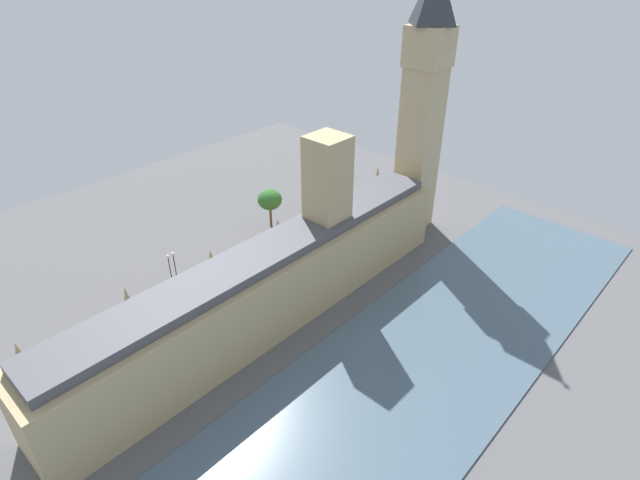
{
  "coord_description": "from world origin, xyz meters",
  "views": [
    {
      "loc": [
        -54.56,
        44.47,
        57.35
      ],
      "look_at": [
        1.0,
        -15.76,
        7.73
      ],
      "focal_mm": 28.43,
      "sensor_mm": 36.0,
      "label": 1
    }
  ],
  "objects_px": {
    "double_decker_bus_far_end": "(288,239)",
    "double_decker_bus_under_trees": "(148,312)",
    "car_silver_midblock": "(84,348)",
    "street_lamp_kerbside": "(169,263)",
    "pedestrian_corner": "(197,321)",
    "clock_tower": "(423,101)",
    "parliament_building": "(275,279)",
    "plane_tree_trailing": "(311,187)",
    "car_dark_green_opposite_hall": "(194,288)",
    "plane_tree_leading": "(270,200)",
    "pedestrian_by_river_gate": "(307,254)",
    "pedestrian_near_tower": "(110,365)",
    "street_lamp_slot_10": "(174,260)"
  },
  "relations": [
    {
      "from": "car_silver_midblock",
      "to": "street_lamp_kerbside",
      "type": "distance_m",
      "value": 21.78
    },
    {
      "from": "double_decker_bus_under_trees",
      "to": "plane_tree_leading",
      "type": "height_order",
      "value": "plane_tree_leading"
    },
    {
      "from": "double_decker_bus_far_end",
      "to": "car_dark_green_opposite_hall",
      "type": "bearing_deg",
      "value": 79.43
    },
    {
      "from": "pedestrian_near_tower",
      "to": "street_lamp_slot_10",
      "type": "relative_size",
      "value": 0.27
    },
    {
      "from": "pedestrian_corner",
      "to": "street_lamp_kerbside",
      "type": "height_order",
      "value": "street_lamp_kerbside"
    },
    {
      "from": "double_decker_bus_far_end",
      "to": "street_lamp_kerbside",
      "type": "relative_size",
      "value": 1.82
    },
    {
      "from": "double_decker_bus_under_trees",
      "to": "car_dark_green_opposite_hall",
      "type": "bearing_deg",
      "value": -83.43
    },
    {
      "from": "double_decker_bus_under_trees",
      "to": "car_silver_midblock",
      "type": "distance_m",
      "value": 11.0
    },
    {
      "from": "car_dark_green_opposite_hall",
      "to": "plane_tree_leading",
      "type": "bearing_deg",
      "value": -80.53
    },
    {
      "from": "parliament_building",
      "to": "plane_tree_trailing",
      "type": "xyz_separation_m",
      "value": [
        23.14,
        -33.25,
        -1.83
      ]
    },
    {
      "from": "street_lamp_kerbside",
      "to": "street_lamp_slot_10",
      "type": "bearing_deg",
      "value": -83.41
    },
    {
      "from": "pedestrian_corner",
      "to": "pedestrian_by_river_gate",
      "type": "bearing_deg",
      "value": 115.48
    },
    {
      "from": "pedestrian_corner",
      "to": "plane_tree_trailing",
      "type": "bearing_deg",
      "value": 132.68
    },
    {
      "from": "pedestrian_near_tower",
      "to": "street_lamp_kerbside",
      "type": "distance_m",
      "value": 23.76
    },
    {
      "from": "double_decker_bus_under_trees",
      "to": "street_lamp_kerbside",
      "type": "relative_size",
      "value": 1.82
    },
    {
      "from": "parliament_building",
      "to": "pedestrian_by_river_gate",
      "type": "height_order",
      "value": "parliament_building"
    },
    {
      "from": "street_lamp_slot_10",
      "to": "car_dark_green_opposite_hall",
      "type": "bearing_deg",
      "value": 176.24
    },
    {
      "from": "double_decker_bus_far_end",
      "to": "pedestrian_near_tower",
      "type": "height_order",
      "value": "double_decker_bus_far_end"
    },
    {
      "from": "parliament_building",
      "to": "car_silver_midblock",
      "type": "xyz_separation_m",
      "value": [
        15.78,
        27.07,
        -6.83
      ]
    },
    {
      "from": "plane_tree_trailing",
      "to": "car_silver_midblock",
      "type": "bearing_deg",
      "value": 96.95
    },
    {
      "from": "pedestrian_by_river_gate",
      "to": "plane_tree_leading",
      "type": "distance_m",
      "value": 16.8
    },
    {
      "from": "car_dark_green_opposite_hall",
      "to": "plane_tree_leading",
      "type": "relative_size",
      "value": 0.47
    },
    {
      "from": "clock_tower",
      "to": "double_decker_bus_under_trees",
      "type": "xyz_separation_m",
      "value": [
        12.74,
        60.14,
        -25.76
      ]
    },
    {
      "from": "clock_tower",
      "to": "plane_tree_leading",
      "type": "height_order",
      "value": "clock_tower"
    },
    {
      "from": "car_silver_midblock",
      "to": "plane_tree_trailing",
      "type": "height_order",
      "value": "plane_tree_trailing"
    },
    {
      "from": "plane_tree_trailing",
      "to": "street_lamp_slot_10",
      "type": "distance_m",
      "value": 38.72
    },
    {
      "from": "car_silver_midblock",
      "to": "pedestrian_by_river_gate",
      "type": "bearing_deg",
      "value": -100.45
    },
    {
      "from": "car_silver_midblock",
      "to": "pedestrian_by_river_gate",
      "type": "relative_size",
      "value": 2.82
    },
    {
      "from": "double_decker_bus_under_trees",
      "to": "street_lamp_slot_10",
      "type": "distance_m",
      "value": 13.85
    },
    {
      "from": "pedestrian_corner",
      "to": "clock_tower",
      "type": "bearing_deg",
      "value": 106.96
    },
    {
      "from": "double_decker_bus_far_end",
      "to": "pedestrian_near_tower",
      "type": "relative_size",
      "value": 6.87
    },
    {
      "from": "pedestrian_by_river_gate",
      "to": "plane_tree_leading",
      "type": "height_order",
      "value": "plane_tree_leading"
    },
    {
      "from": "double_decker_bus_under_trees",
      "to": "street_lamp_kerbside",
      "type": "distance_m",
      "value": 12.85
    },
    {
      "from": "plane_tree_leading",
      "to": "pedestrian_by_river_gate",
      "type": "bearing_deg",
      "value": 165.75
    },
    {
      "from": "double_decker_bus_far_end",
      "to": "street_lamp_kerbside",
      "type": "bearing_deg",
      "value": 64.63
    },
    {
      "from": "double_decker_bus_far_end",
      "to": "double_decker_bus_under_trees",
      "type": "height_order",
      "value": "same"
    },
    {
      "from": "parliament_building",
      "to": "pedestrian_near_tower",
      "type": "relative_size",
      "value": 51.35
    },
    {
      "from": "pedestrian_by_river_gate",
      "to": "double_decker_bus_under_trees",
      "type": "bearing_deg",
      "value": 40.08
    },
    {
      "from": "double_decker_bus_far_end",
      "to": "pedestrian_near_tower",
      "type": "distance_m",
      "value": 42.69
    },
    {
      "from": "clock_tower",
      "to": "street_lamp_slot_10",
      "type": "xyz_separation_m",
      "value": [
        21.13,
        49.23,
        -24.26
      ]
    },
    {
      "from": "car_silver_midblock",
      "to": "street_lamp_kerbside",
      "type": "height_order",
      "value": "street_lamp_kerbside"
    },
    {
      "from": "parliament_building",
      "to": "double_decker_bus_under_trees",
      "type": "distance_m",
      "value": 22.22
    },
    {
      "from": "car_silver_midblock",
      "to": "double_decker_bus_far_end",
      "type": "bearing_deg",
      "value": -94.3
    },
    {
      "from": "parliament_building",
      "to": "street_lamp_slot_10",
      "type": "distance_m",
      "value": 23.49
    },
    {
      "from": "plane_tree_leading",
      "to": "pedestrian_near_tower",
      "type": "bearing_deg",
      "value": 107.5
    },
    {
      "from": "plane_tree_leading",
      "to": "car_dark_green_opposite_hall",
      "type": "bearing_deg",
      "value": 106.83
    },
    {
      "from": "double_decker_bus_far_end",
      "to": "double_decker_bus_under_trees",
      "type": "relative_size",
      "value": 1.0
    },
    {
      "from": "double_decker_bus_far_end",
      "to": "pedestrian_corner",
      "type": "relative_size",
      "value": 6.61
    },
    {
      "from": "parliament_building",
      "to": "double_decker_bus_far_end",
      "type": "bearing_deg",
      "value": -49.76
    },
    {
      "from": "parliament_building",
      "to": "plane_tree_leading",
      "type": "xyz_separation_m",
      "value": [
        24.19,
        -20.97,
        -1.05
      ]
    }
  ]
}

